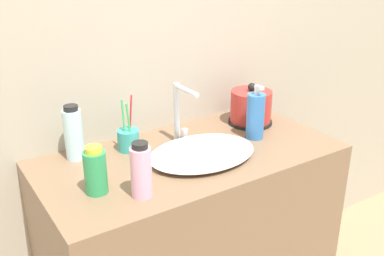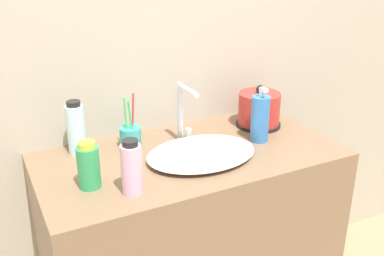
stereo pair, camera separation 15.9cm
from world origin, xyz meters
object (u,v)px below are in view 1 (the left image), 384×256
object	(u,v)px
faucet	(180,110)
shampoo_bottle	(141,171)
lotion_bottle	(255,116)
hand_cream_bottle	(95,171)
toothbrush_cup	(128,139)
mouthwash_bottle	(73,134)
electric_kettle	(251,108)

from	to	relation	value
faucet	shampoo_bottle	bearing A→B (deg)	-138.01
lotion_bottle	hand_cream_bottle	bearing A→B (deg)	-175.28
toothbrush_cup	hand_cream_bottle	world-z (taller)	toothbrush_cup
hand_cream_bottle	mouthwash_bottle	bearing A→B (deg)	84.49
shampoo_bottle	electric_kettle	bearing A→B (deg)	23.01
faucet	mouthwash_bottle	bearing A→B (deg)	168.20
faucet	toothbrush_cup	xyz separation A→B (m)	(-0.20, 0.04, -0.09)
shampoo_bottle	mouthwash_bottle	world-z (taller)	mouthwash_bottle
toothbrush_cup	electric_kettle	bearing A→B (deg)	-4.20
electric_kettle	hand_cream_bottle	size ratio (longest dim) A/B	1.21
toothbrush_cup	shampoo_bottle	world-z (taller)	toothbrush_cup
mouthwash_bottle	toothbrush_cup	bearing A→B (deg)	-10.94
faucet	lotion_bottle	xyz separation A→B (m)	(0.27, -0.12, -0.04)
electric_kettle	mouthwash_bottle	world-z (taller)	mouthwash_bottle
toothbrush_cup	lotion_bottle	bearing A→B (deg)	-19.98
mouthwash_bottle	hand_cream_bottle	distance (m)	0.26
faucet	electric_kettle	world-z (taller)	faucet
lotion_bottle	hand_cream_bottle	distance (m)	0.68
faucet	electric_kettle	distance (m)	0.36
faucet	hand_cream_bottle	size ratio (longest dim) A/B	1.51
faucet	mouthwash_bottle	distance (m)	0.40
faucet	shampoo_bottle	world-z (taller)	faucet
faucet	hand_cream_bottle	distance (m)	0.45
faucet	electric_kettle	bearing A→B (deg)	0.64
faucet	shampoo_bottle	size ratio (longest dim) A/B	1.31
faucet	mouthwash_bottle	size ratio (longest dim) A/B	1.16
toothbrush_cup	lotion_bottle	size ratio (longest dim) A/B	1.00
electric_kettle	faucet	bearing A→B (deg)	-179.36
electric_kettle	lotion_bottle	size ratio (longest dim) A/B	0.86
toothbrush_cup	shampoo_bottle	xyz separation A→B (m)	(-0.11, -0.32, 0.04)
faucet	hand_cream_bottle	xyz separation A→B (m)	(-0.41, -0.18, -0.06)
lotion_bottle	shampoo_bottle	world-z (taller)	lotion_bottle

